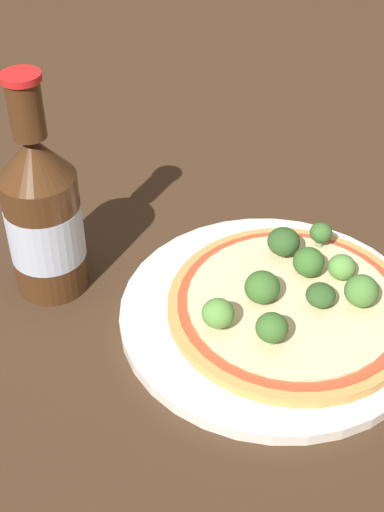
% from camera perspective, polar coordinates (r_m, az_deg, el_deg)
% --- Properties ---
extents(ground_plane, '(3.00, 3.00, 0.00)m').
position_cam_1_polar(ground_plane, '(0.69, 5.84, -4.68)').
color(ground_plane, '#3D2819').
extents(plate, '(0.29, 0.29, 0.01)m').
position_cam_1_polar(plate, '(0.69, 6.66, -4.46)').
color(plate, silver).
rests_on(plate, ground_plane).
extents(pizza, '(0.23, 0.23, 0.01)m').
position_cam_1_polar(pizza, '(0.68, 7.94, -3.92)').
color(pizza, tan).
rests_on(pizza, plate).
extents(broccoli_floret_0, '(0.03, 0.03, 0.03)m').
position_cam_1_polar(broccoli_floret_0, '(0.66, 13.41, -2.74)').
color(broccoli_floret_0, '#7A9E5B').
rests_on(broccoli_floret_0, pizza).
extents(broccoli_floret_1, '(0.03, 0.03, 0.02)m').
position_cam_1_polar(broccoli_floret_1, '(0.69, 11.90, -0.88)').
color(broccoli_floret_1, '#7A9E5B').
rests_on(broccoli_floret_1, pizza).
extents(broccoli_floret_2, '(0.03, 0.03, 0.03)m').
position_cam_1_polar(broccoli_floret_2, '(0.62, 6.40, -5.74)').
color(broccoli_floret_2, '#7A9E5B').
rests_on(broccoli_floret_2, pizza).
extents(broccoli_floret_3, '(0.02, 0.02, 0.03)m').
position_cam_1_polar(broccoli_floret_3, '(0.73, 10.38, 1.77)').
color(broccoli_floret_3, '#7A9E5B').
rests_on(broccoli_floret_3, pizza).
extents(broccoli_floret_4, '(0.03, 0.03, 0.03)m').
position_cam_1_polar(broccoli_floret_4, '(0.63, 2.09, -4.62)').
color(broccoli_floret_4, '#7A9E5B').
rests_on(broccoli_floret_4, pizza).
extents(broccoli_floret_5, '(0.03, 0.03, 0.03)m').
position_cam_1_polar(broccoli_floret_5, '(0.71, 7.34, 1.15)').
color(broccoli_floret_5, '#7A9E5B').
rests_on(broccoli_floret_5, pizza).
extents(broccoli_floret_6, '(0.03, 0.03, 0.03)m').
position_cam_1_polar(broccoli_floret_6, '(0.66, 5.93, -2.65)').
color(broccoli_floret_6, '#7A9E5B').
rests_on(broccoli_floret_6, pizza).
extents(broccoli_floret_7, '(0.03, 0.03, 0.03)m').
position_cam_1_polar(broccoli_floret_7, '(0.69, 9.31, -0.48)').
color(broccoli_floret_7, '#7A9E5B').
rests_on(broccoli_floret_7, pizza).
extents(broccoli_floret_8, '(0.03, 0.03, 0.02)m').
position_cam_1_polar(broccoli_floret_8, '(0.66, 10.25, -3.12)').
color(broccoli_floret_8, '#7A9E5B').
rests_on(broccoli_floret_8, pizza).
extents(beer_bottle, '(0.07, 0.07, 0.23)m').
position_cam_1_polar(beer_bottle, '(0.68, -11.83, 3.26)').
color(beer_bottle, '#472814').
rests_on(beer_bottle, ground_plane).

